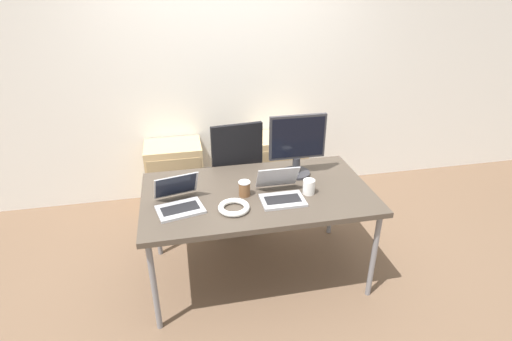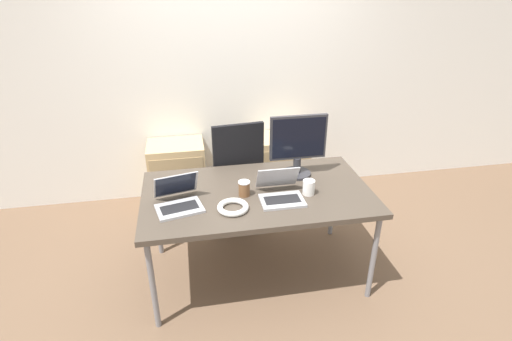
# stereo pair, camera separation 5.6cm
# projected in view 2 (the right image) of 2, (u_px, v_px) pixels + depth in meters

# --- Properties ---
(ground_plane) EXTENTS (14.00, 14.00, 0.00)m
(ground_plane) POSITION_uv_depth(u_px,v_px,m) (257.00, 272.00, 3.29)
(ground_plane) COLOR brown
(wall_back) EXTENTS (10.00, 0.05, 2.60)m
(wall_back) POSITION_uv_depth(u_px,v_px,m) (230.00, 74.00, 4.00)
(wall_back) COLOR silver
(wall_back) RESTS_ON ground_plane
(desk) EXTENTS (1.68, 0.95, 0.77)m
(desk) POSITION_uv_depth(u_px,v_px,m) (257.00, 197.00, 2.97)
(desk) COLOR #473D33
(desk) RESTS_ON ground_plane
(office_chair) EXTENTS (0.56, 0.58, 1.10)m
(office_chair) POSITION_uv_depth(u_px,v_px,m) (234.00, 186.00, 3.74)
(office_chair) COLOR #232326
(office_chair) RESTS_ON ground_plane
(cabinet_left) EXTENTS (0.56, 0.43, 0.69)m
(cabinet_left) POSITION_uv_depth(u_px,v_px,m) (178.00, 175.00, 4.12)
(cabinet_left) COLOR tan
(cabinet_left) RESTS_ON ground_plane
(cabinet_right) EXTENTS (0.56, 0.43, 0.69)m
(cabinet_right) POSITION_uv_depth(u_px,v_px,m) (280.00, 166.00, 4.29)
(cabinet_right) COLOR tan
(cabinet_right) RESTS_ON ground_plane
(laptop_left) EXTENTS (0.35, 0.37, 0.21)m
(laptop_left) POSITION_uv_depth(u_px,v_px,m) (178.00, 200.00, 2.75)
(laptop_left) COLOR #ADADB2
(laptop_left) RESTS_ON desk
(laptop_right) EXTENTS (0.31, 0.32, 0.21)m
(laptop_right) POSITION_uv_depth(u_px,v_px,m) (281.00, 192.00, 2.85)
(laptop_right) COLOR #ADADB2
(laptop_right) RESTS_ON desk
(monitor) EXTENTS (0.44, 0.23, 0.50)m
(monitor) POSITION_uv_depth(u_px,v_px,m) (298.00, 145.00, 3.08)
(monitor) COLOR #2D2D33
(monitor) RESTS_ON desk
(mouse) EXTENTS (0.04, 0.06, 0.03)m
(mouse) POSITION_uv_depth(u_px,v_px,m) (265.00, 182.00, 3.05)
(mouse) COLOR silver
(mouse) RESTS_ON desk
(coffee_cup_white) EXTENTS (0.09, 0.09, 0.11)m
(coffee_cup_white) POSITION_uv_depth(u_px,v_px,m) (309.00, 187.00, 2.89)
(coffee_cup_white) COLOR white
(coffee_cup_white) RESTS_ON desk
(coffee_cup_brown) EXTENTS (0.09, 0.09, 0.11)m
(coffee_cup_brown) POSITION_uv_depth(u_px,v_px,m) (244.00, 188.00, 2.87)
(coffee_cup_brown) COLOR brown
(coffee_cup_brown) RESTS_ON desk
(cable_coil) EXTENTS (0.22, 0.22, 0.04)m
(cable_coil) POSITION_uv_depth(u_px,v_px,m) (233.00, 207.00, 2.72)
(cable_coil) COLOR white
(cable_coil) RESTS_ON desk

